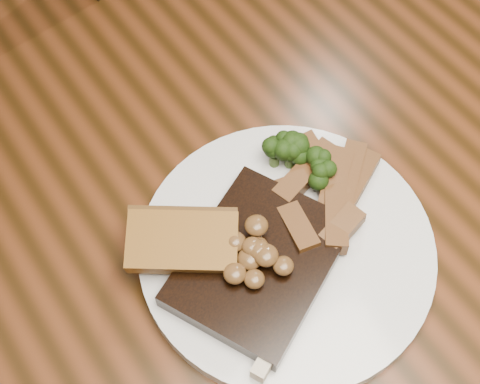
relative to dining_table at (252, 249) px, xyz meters
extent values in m
cube|color=#4D240F|center=(0.00, 0.00, 0.07)|extent=(1.60, 0.90, 0.04)
cylinder|color=black|center=(0.72, 0.37, -0.30)|extent=(0.07, 0.07, 0.71)
cube|color=black|center=(0.16, 0.62, -0.22)|extent=(0.54, 0.54, 0.04)
cylinder|color=black|center=(0.28, 0.83, -0.45)|extent=(0.04, 0.04, 0.42)
cylinder|color=black|center=(-0.06, 0.73, -0.45)|extent=(0.04, 0.04, 0.42)
cylinder|color=black|center=(0.38, 0.50, -0.45)|extent=(0.04, 0.04, 0.42)
cylinder|color=black|center=(0.04, 0.40, -0.45)|extent=(0.04, 0.04, 0.42)
cylinder|color=silver|center=(0.00, -0.06, 0.10)|extent=(0.34, 0.34, 0.01)
cube|color=black|center=(-0.04, -0.06, 0.12)|extent=(0.20, 0.18, 0.02)
cube|color=#C2B296|center=(-0.04, -0.12, 0.11)|extent=(0.14, 0.07, 0.02)
cube|color=brown|center=(-0.09, -0.01, 0.12)|extent=(0.11, 0.11, 0.02)
camera|label=1|loc=(-0.20, -0.27, 0.69)|focal=50.00mm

